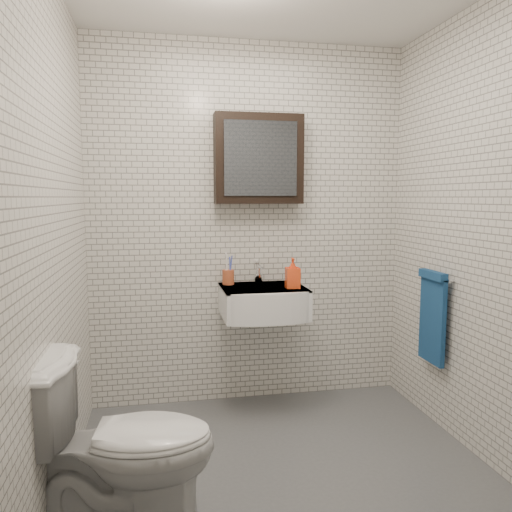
% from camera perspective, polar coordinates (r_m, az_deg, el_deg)
% --- Properties ---
extents(ground, '(2.20, 2.00, 0.01)m').
position_cam_1_polar(ground, '(2.89, 3.15, -23.10)').
color(ground, '#4F5257').
rests_on(ground, ground).
extents(room_shell, '(2.22, 2.02, 2.51)m').
position_cam_1_polar(room_shell, '(2.51, 3.37, 7.24)').
color(room_shell, silver).
rests_on(room_shell, ground).
extents(washbasin, '(0.55, 0.50, 0.20)m').
position_cam_1_polar(washbasin, '(3.31, 0.96, -5.26)').
color(washbasin, white).
rests_on(washbasin, room_shell).
extents(faucet, '(0.06, 0.20, 0.15)m').
position_cam_1_polar(faucet, '(3.47, 0.29, -1.99)').
color(faucet, silver).
rests_on(faucet, washbasin).
extents(mirror_cabinet, '(0.60, 0.15, 0.60)m').
position_cam_1_polar(mirror_cabinet, '(3.43, 0.31, 11.01)').
color(mirror_cabinet, black).
rests_on(mirror_cabinet, room_shell).
extents(towel_rail, '(0.09, 0.30, 0.58)m').
position_cam_1_polar(towel_rail, '(3.32, 19.53, -6.16)').
color(towel_rail, silver).
rests_on(towel_rail, room_shell).
extents(toothbrush_cup, '(0.10, 0.10, 0.22)m').
position_cam_1_polar(toothbrush_cup, '(3.42, -3.19, -2.34)').
color(toothbrush_cup, '#AF4D2B').
rests_on(toothbrush_cup, washbasin).
extents(soap_bottle, '(0.10, 0.10, 0.20)m').
position_cam_1_polar(soap_bottle, '(3.28, 4.22, -1.96)').
color(soap_bottle, orange).
rests_on(soap_bottle, washbasin).
extents(toilet, '(0.83, 0.53, 0.80)m').
position_cam_1_polar(toilet, '(2.33, -15.11, -20.13)').
color(toilet, white).
rests_on(toilet, ground).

